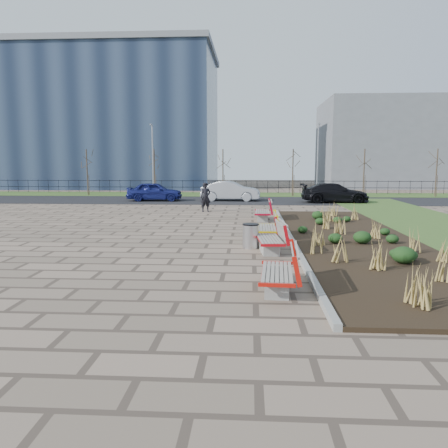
# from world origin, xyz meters

# --- Properties ---
(ground) EXTENTS (120.00, 120.00, 0.00)m
(ground) POSITION_xyz_m (0.00, 0.00, 0.00)
(ground) COLOR #7F6957
(ground) RESTS_ON ground
(planting_bed) EXTENTS (4.50, 18.00, 0.10)m
(planting_bed) POSITION_xyz_m (6.25, 5.00, 0.05)
(planting_bed) COLOR black
(planting_bed) RESTS_ON ground
(planting_curb) EXTENTS (0.16, 18.00, 0.15)m
(planting_curb) POSITION_xyz_m (3.92, 5.00, 0.07)
(planting_curb) COLOR gray
(planting_curb) RESTS_ON ground
(grass_verge_far) EXTENTS (80.00, 5.00, 0.04)m
(grass_verge_far) POSITION_xyz_m (0.00, 28.00, 0.02)
(grass_verge_far) COLOR #33511E
(grass_verge_far) RESTS_ON ground
(road) EXTENTS (80.00, 7.00, 0.02)m
(road) POSITION_xyz_m (0.00, 22.00, 0.01)
(road) COLOR black
(road) RESTS_ON ground
(bench_a) EXTENTS (1.03, 2.15, 1.00)m
(bench_a) POSITION_xyz_m (3.00, -1.53, 0.50)
(bench_a) COLOR red
(bench_a) RESTS_ON ground
(bench_b) EXTENTS (1.07, 2.17, 1.00)m
(bench_b) POSITION_xyz_m (3.00, 2.84, 0.50)
(bench_b) COLOR red
(bench_b) RESTS_ON ground
(bench_c) EXTENTS (0.93, 2.11, 1.00)m
(bench_c) POSITION_xyz_m (3.00, 5.28, 0.50)
(bench_c) COLOR yellow
(bench_c) RESTS_ON ground
(bench_d) EXTENTS (0.95, 2.12, 1.00)m
(bench_d) POSITION_xyz_m (3.00, 10.70, 0.50)
(bench_d) COLOR #A30A21
(bench_d) RESTS_ON ground
(litter_bin) EXTENTS (0.55, 0.55, 0.83)m
(litter_bin) POSITION_xyz_m (2.39, 3.47, 0.41)
(litter_bin) COLOR #B2B2B7
(litter_bin) RESTS_ON ground
(pedestrian) EXTENTS (0.74, 0.61, 1.74)m
(pedestrian) POSITION_xyz_m (-0.28, 14.41, 0.87)
(pedestrian) COLOR black
(pedestrian) RESTS_ON ground
(car_blue) EXTENTS (4.25, 1.93, 1.41)m
(car_blue) POSITION_xyz_m (-4.87, 21.28, 0.73)
(car_blue) COLOR navy
(car_blue) RESTS_ON road
(car_silver) EXTENTS (4.53, 1.77, 1.47)m
(car_silver) POSITION_xyz_m (0.88, 21.75, 0.75)
(car_silver) COLOR #A2A3A9
(car_silver) RESTS_ON road
(car_black) EXTENTS (4.85, 2.02, 1.40)m
(car_black) POSITION_xyz_m (8.49, 20.66, 0.72)
(car_black) COLOR black
(car_black) RESTS_ON road
(tree_a) EXTENTS (1.40, 1.40, 4.00)m
(tree_a) POSITION_xyz_m (-12.00, 26.50, 2.04)
(tree_a) COLOR #4C3D2D
(tree_a) RESTS_ON grass_verge_far
(tree_b) EXTENTS (1.40, 1.40, 4.00)m
(tree_b) POSITION_xyz_m (-6.00, 26.50, 2.04)
(tree_b) COLOR #4C3D2D
(tree_b) RESTS_ON grass_verge_far
(tree_c) EXTENTS (1.40, 1.40, 4.00)m
(tree_c) POSITION_xyz_m (0.00, 26.50, 2.04)
(tree_c) COLOR #4C3D2D
(tree_c) RESTS_ON grass_verge_far
(tree_d) EXTENTS (1.40, 1.40, 4.00)m
(tree_d) POSITION_xyz_m (6.00, 26.50, 2.04)
(tree_d) COLOR #4C3D2D
(tree_d) RESTS_ON grass_verge_far
(tree_e) EXTENTS (1.40, 1.40, 4.00)m
(tree_e) POSITION_xyz_m (12.00, 26.50, 2.04)
(tree_e) COLOR #4C3D2D
(tree_e) RESTS_ON grass_verge_far
(tree_f) EXTENTS (1.40, 1.40, 4.00)m
(tree_f) POSITION_xyz_m (18.00, 26.50, 2.04)
(tree_f) COLOR #4C3D2D
(tree_f) RESTS_ON grass_verge_far
(lamp_west) EXTENTS (0.24, 0.60, 6.00)m
(lamp_west) POSITION_xyz_m (-6.00, 26.00, 3.04)
(lamp_west) COLOR gray
(lamp_west) RESTS_ON grass_verge_far
(lamp_east) EXTENTS (0.24, 0.60, 6.00)m
(lamp_east) POSITION_xyz_m (8.00, 26.00, 3.04)
(lamp_east) COLOR gray
(lamp_east) RESTS_ON grass_verge_far
(railing_fence) EXTENTS (44.00, 0.10, 1.20)m
(railing_fence) POSITION_xyz_m (0.00, 29.50, 0.64)
(railing_fence) COLOR black
(railing_fence) RESTS_ON grass_verge_far
(building_glass) EXTENTS (40.00, 14.00, 15.00)m
(building_glass) POSITION_xyz_m (-22.00, 40.00, 7.50)
(building_glass) COLOR #192338
(building_glass) RESTS_ON ground
(building_grey) EXTENTS (18.00, 12.00, 10.00)m
(building_grey) POSITION_xyz_m (20.00, 42.00, 5.00)
(building_grey) COLOR slate
(building_grey) RESTS_ON ground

